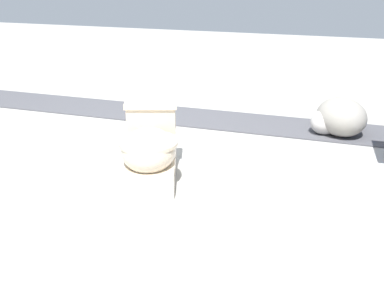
# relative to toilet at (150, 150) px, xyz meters

# --- Properties ---
(ground_plane) EXTENTS (14.00, 14.00, 0.00)m
(ground_plane) POSITION_rel_toilet_xyz_m (-0.27, -0.21, -0.22)
(ground_plane) COLOR #A8A59E
(gravel_strip) EXTENTS (0.56, 8.00, 0.01)m
(gravel_strip) POSITION_rel_toilet_xyz_m (-1.37, 0.29, -0.21)
(gravel_strip) COLOR #4C4C51
(gravel_strip) RESTS_ON ground
(toilet) EXTENTS (0.71, 0.54, 0.52)m
(toilet) POSITION_rel_toilet_xyz_m (0.00, 0.00, 0.00)
(toilet) COLOR beige
(toilet) RESTS_ON ground
(boulder_near) EXTENTS (0.39, 0.39, 0.23)m
(boulder_near) POSITION_rel_toilet_xyz_m (-1.30, 1.14, -0.11)
(boulder_near) COLOR #B7B2AD
(boulder_near) RESTS_ON ground
(boulder_far) EXTENTS (0.62, 0.60, 0.33)m
(boulder_far) POSITION_rel_toilet_xyz_m (-1.31, 1.25, -0.06)
(boulder_far) COLOR gray
(boulder_far) RESTS_ON ground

